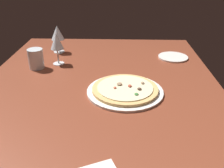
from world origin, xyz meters
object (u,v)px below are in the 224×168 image
pizza_main (125,90)px  side_plate (173,57)px  water_glass (36,60)px  wine_glass_near (57,42)px  wine_glass_far (57,33)px

pizza_main → side_plate: 51.44cm
water_glass → side_plate: water_glass is taller
wine_glass_near → side_plate: wine_glass_near is taller
wine_glass_far → side_plate: bearing=-96.2°
wine_glass_near → side_plate: 66.28cm
wine_glass_far → water_glass: 26.93cm
pizza_main → wine_glass_near: bearing=48.9°
wine_glass_near → side_plate: bearing=-79.7°
wine_glass_far → wine_glass_near: size_ratio=0.96×
wine_glass_near → water_glass: size_ratio=1.64×
wine_glass_far → wine_glass_near: 19.49cm
wine_glass_near → side_plate: size_ratio=1.00×
wine_glass_far → water_glass: size_ratio=1.57×
wine_glass_near → pizza_main: bearing=-131.1°
pizza_main → water_glass: (25.10, 45.98, 3.56)cm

